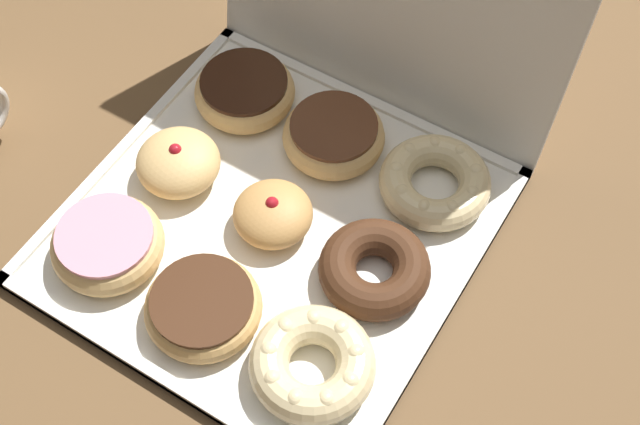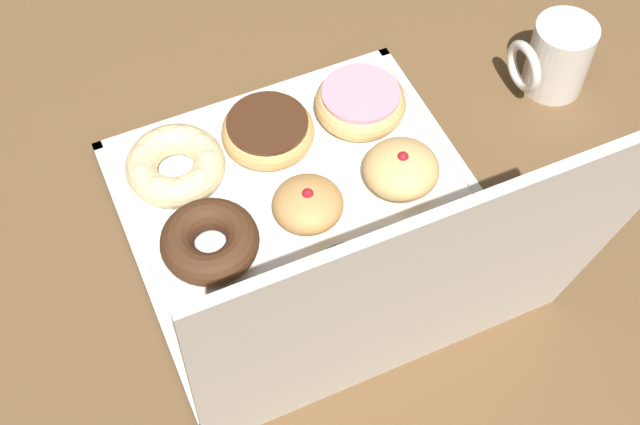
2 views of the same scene
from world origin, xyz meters
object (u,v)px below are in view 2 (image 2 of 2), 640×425
chocolate_frosted_donut_1 (267,131)px  jelly_filled_donut_4 (311,204)px  chocolate_frosted_donut_6 (450,252)px  coffee_mug (557,57)px  chocolate_frosted_donut_7 (353,288)px  chocolate_cake_ring_donut_5 (211,244)px  pink_frosted_donut_0 (360,102)px  cruller_donut_2 (175,165)px  donut_box (308,217)px  jelly_filled_donut_3 (402,170)px  cruller_donut_8 (249,334)px

chocolate_frosted_donut_1 → jelly_filled_donut_4: jelly_filled_donut_4 is taller
chocolate_frosted_donut_6 → coffee_mug: (-0.26, -0.19, 0.02)m
chocolate_frosted_donut_6 → chocolate_frosted_donut_7: (0.12, -0.00, 0.00)m
jelly_filled_donut_4 → chocolate_cake_ring_donut_5: size_ratio=0.74×
jelly_filled_donut_4 → pink_frosted_donut_0: bearing=-135.5°
pink_frosted_donut_0 → jelly_filled_donut_4: (0.12, 0.12, 0.00)m
cruller_donut_2 → chocolate_cake_ring_donut_5: cruller_donut_2 is taller
donut_box → cruller_donut_2: 0.17m
chocolate_frosted_donut_1 → coffee_mug: coffee_mug is taller
pink_frosted_donut_0 → jelly_filled_donut_4: 0.17m
jelly_filled_donut_3 → chocolate_cake_ring_donut_5: (0.24, 0.00, -0.01)m
jelly_filled_donut_4 → coffee_mug: coffee_mug is taller
jelly_filled_donut_3 → chocolate_frosted_donut_6: 0.12m
jelly_filled_donut_3 → cruller_donut_8: size_ratio=0.76×
pink_frosted_donut_0 → coffee_mug: coffee_mug is taller
chocolate_cake_ring_donut_5 → chocolate_frosted_donut_7: size_ratio=1.00×
chocolate_frosted_donut_1 → coffee_mug: 0.38m
cruller_donut_2 → jelly_filled_donut_4: jelly_filled_donut_4 is taller
chocolate_frosted_donut_6 → cruller_donut_8: (0.24, 0.00, -0.00)m
cruller_donut_2 → pink_frosted_donut_0: bearing=179.7°
pink_frosted_donut_0 → cruller_donut_8: 0.34m
chocolate_frosted_donut_1 → cruller_donut_2: 0.12m
chocolate_frosted_donut_1 → cruller_donut_8: bearing=63.9°
pink_frosted_donut_0 → chocolate_frosted_donut_1: 0.12m
chocolate_frosted_donut_6 → cruller_donut_2: bearing=-45.0°
cruller_donut_8 → coffee_mug: coffee_mug is taller
pink_frosted_donut_0 → cruller_donut_2: 0.24m
jelly_filled_donut_3 → cruller_donut_8: (0.24, 0.12, -0.01)m
chocolate_frosted_donut_1 → donut_box: bearing=90.3°
chocolate_cake_ring_donut_5 → cruller_donut_8: chocolate_cake_ring_donut_5 is taller
chocolate_frosted_donut_6 → coffee_mug: 0.32m
jelly_filled_donut_3 → jelly_filled_donut_4: bearing=-0.2°
chocolate_cake_ring_donut_5 → chocolate_frosted_donut_7: (-0.12, 0.12, 0.00)m
chocolate_cake_ring_donut_5 → coffee_mug: size_ratio=1.12×
jelly_filled_donut_3 → donut_box: bearing=-0.7°
jelly_filled_donut_4 → chocolate_frosted_donut_7: 0.12m
chocolate_frosted_donut_1 → cruller_donut_2: cruller_donut_2 is taller
cruller_donut_2 → chocolate_frosted_donut_6: size_ratio=1.04×
cruller_donut_2 → cruller_donut_8: bearing=89.7°
jelly_filled_donut_3 → coffee_mug: (-0.25, -0.07, 0.02)m
chocolate_frosted_donut_1 → chocolate_frosted_donut_6: 0.27m
cruller_donut_2 → coffee_mug: size_ratio=1.19×
pink_frosted_donut_0 → jelly_filled_donut_3: jelly_filled_donut_3 is taller
chocolate_cake_ring_donut_5 → chocolate_frosted_donut_7: bearing=135.8°
chocolate_frosted_donut_1 → chocolate_frosted_donut_6: size_ratio=1.00×
pink_frosted_donut_0 → chocolate_cake_ring_donut_5: bearing=26.3°
chocolate_frosted_donut_1 → chocolate_frosted_donut_7: bearing=90.3°
jelly_filled_donut_3 → coffee_mug: coffee_mug is taller
pink_frosted_donut_0 → jelly_filled_donut_3: size_ratio=1.28×
cruller_donut_2 → chocolate_frosted_donut_6: (-0.24, 0.24, -0.00)m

